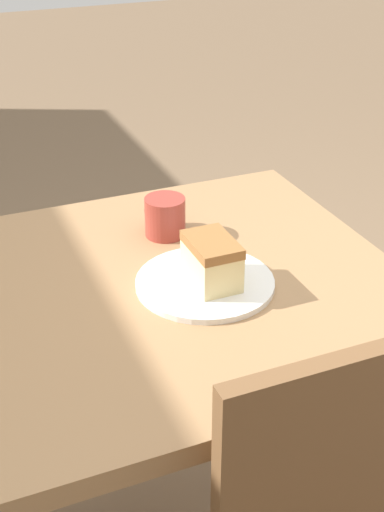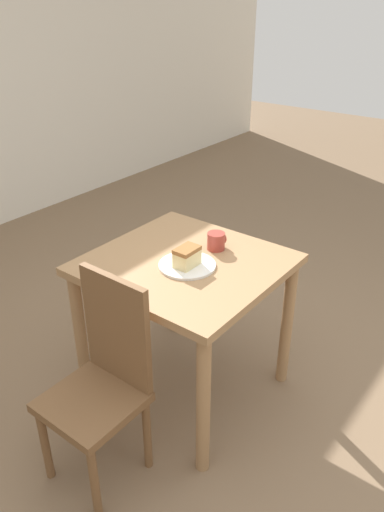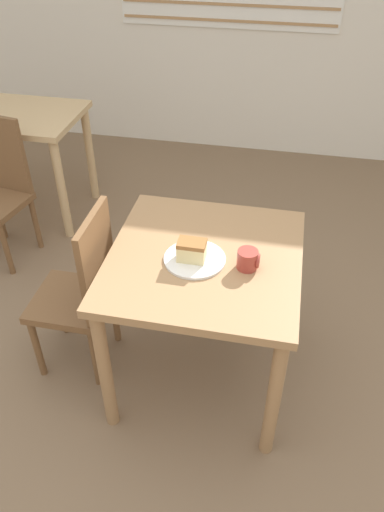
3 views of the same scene
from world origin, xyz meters
The scene contains 4 objects.
dining_table_near centered at (0.10, 0.37, 0.65)m, with size 0.83×0.86×0.77m.
plate centered at (0.06, 0.33, 0.78)m, with size 0.26×0.26×0.01m.
cake_slice centered at (0.05, 0.32, 0.83)m, with size 0.12×0.08×0.09m.
coffee_mug centered at (0.29, 0.32, 0.81)m, with size 0.09×0.09×0.09m.
Camera 1 is at (-0.98, 0.79, 1.49)m, focal length 50.00 mm.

